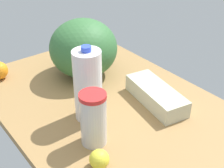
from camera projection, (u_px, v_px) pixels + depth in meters
The scene contains 7 objects.
countertop at pixel (112, 109), 122.45cm from camera, with size 120.00×76.00×3.00cm, color olive.
milk_jug at pixel (87, 85), 109.35cm from camera, with size 10.05×10.05×28.38cm.
tumbler_cup at pixel (93, 119), 99.24cm from camera, with size 8.74×8.74×18.87cm.
egg_carton at pixel (156, 95), 122.11cm from camera, with size 28.77×10.98×6.66cm, color beige.
watermelon at pixel (83, 48), 136.88cm from camera, with size 29.86×29.86×25.78cm, color #356B37.
lemon_loose at pixel (99, 159), 92.87cm from camera, with size 6.13×6.13×6.13cm, color yellow.
lemon_near_front at pixel (87, 42), 165.60cm from camera, with size 6.97×6.97×6.97cm, color yellow.
Camera 1 is at (78.60, -61.08, 73.47)cm, focal length 50.00 mm.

